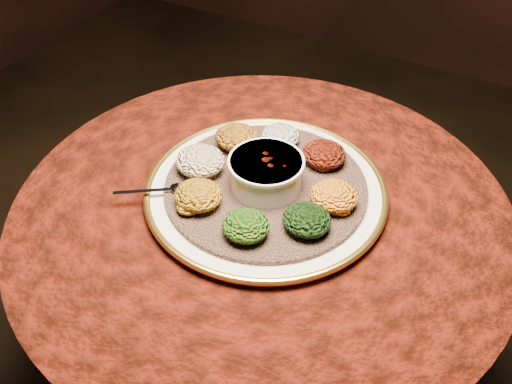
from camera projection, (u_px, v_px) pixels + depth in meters
The scene contains 13 objects.
table at pixel (261, 267), 1.21m from camera, with size 0.96×0.96×0.73m.
platter at pixel (266, 191), 1.10m from camera, with size 0.58×0.58×0.02m.
injera at pixel (266, 187), 1.10m from camera, with size 0.39×0.39×0.01m, color brown.
stew_bowl at pixel (266, 171), 1.07m from camera, with size 0.14×0.14×0.06m.
spoon at pixel (174, 189), 1.08m from camera, with size 0.12×0.09×0.01m.
portion_ayib at pixel (280, 136), 1.18m from camera, with size 0.08×0.08×0.04m, color beige.
portion_kitfo at pixel (324, 154), 1.13m from camera, with size 0.09×0.08×0.04m, color black.
portion_tikil at pixel (334, 196), 1.04m from camera, with size 0.09×0.08×0.04m, color #A76D0D.
portion_gomen at pixel (307, 220), 0.99m from camera, with size 0.09×0.08×0.04m, color black.
portion_mixveg at pixel (246, 226), 0.98m from camera, with size 0.08×0.08×0.04m, color #8C2B09.
portion_kik at pixel (198, 195), 1.04m from camera, with size 0.09×0.08×0.04m, color #BB7210.
portion_timatim at pixel (200, 161), 1.11m from camera, with size 0.10×0.09×0.05m, color maroon.
portion_shiro at pixel (237, 137), 1.17m from camera, with size 0.09×0.09×0.04m, color #A55F13.
Camera 1 is at (0.37, -0.70, 1.49)m, focal length 40.00 mm.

